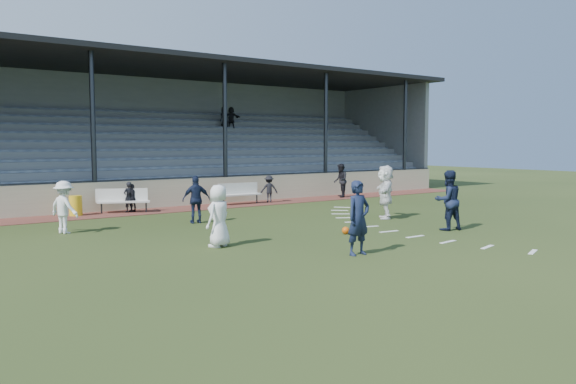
{
  "coord_description": "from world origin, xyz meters",
  "views": [
    {
      "loc": [
        -9.8,
        -11.14,
        2.77
      ],
      "look_at": [
        0.0,
        2.5,
        1.3
      ],
      "focal_mm": 35.0,
      "sensor_mm": 36.0,
      "label": 1
    }
  ],
  "objects_px": {
    "football": "(346,230)",
    "player_white_lead": "(219,216)",
    "bench_right": "(239,192)",
    "official": "(341,181)",
    "trash_bin": "(76,206)",
    "bench_left": "(123,198)",
    "player_navy_lead": "(358,218)"
  },
  "relations": [
    {
      "from": "player_white_lead",
      "to": "player_navy_lead",
      "type": "bearing_deg",
      "value": 101.33
    },
    {
      "from": "football",
      "to": "official",
      "type": "relative_size",
      "value": 0.13
    },
    {
      "from": "bench_right",
      "to": "official",
      "type": "height_order",
      "value": "official"
    },
    {
      "from": "football",
      "to": "official",
      "type": "bearing_deg",
      "value": 49.75
    },
    {
      "from": "bench_right",
      "to": "football",
      "type": "distance_m",
      "value": 9.2
    },
    {
      "from": "bench_left",
      "to": "bench_right",
      "type": "height_order",
      "value": "same"
    },
    {
      "from": "player_white_lead",
      "to": "player_navy_lead",
      "type": "relative_size",
      "value": 0.9
    },
    {
      "from": "bench_left",
      "to": "official",
      "type": "relative_size",
      "value": 1.17
    },
    {
      "from": "bench_right",
      "to": "football",
      "type": "xyz_separation_m",
      "value": [
        -1.61,
        -9.04,
        -0.47
      ]
    },
    {
      "from": "player_navy_lead",
      "to": "trash_bin",
      "type": "bearing_deg",
      "value": 105.94
    },
    {
      "from": "bench_left",
      "to": "official",
      "type": "height_order",
      "value": "official"
    },
    {
      "from": "bench_right",
      "to": "bench_left",
      "type": "bearing_deg",
      "value": -178.09
    },
    {
      "from": "football",
      "to": "player_navy_lead",
      "type": "bearing_deg",
      "value": -125.97
    },
    {
      "from": "bench_left",
      "to": "player_white_lead",
      "type": "distance_m",
      "value": 8.67
    },
    {
      "from": "bench_left",
      "to": "trash_bin",
      "type": "bearing_deg",
      "value": -159.56
    },
    {
      "from": "official",
      "to": "player_white_lead",
      "type": "bearing_deg",
      "value": -19.25
    },
    {
      "from": "trash_bin",
      "to": "player_white_lead",
      "type": "relative_size",
      "value": 0.46
    },
    {
      "from": "player_white_lead",
      "to": "trash_bin",
      "type": "bearing_deg",
      "value": -107.13
    },
    {
      "from": "bench_right",
      "to": "player_white_lead",
      "type": "xyz_separation_m",
      "value": [
        -5.75,
        -8.63,
        0.25
      ]
    },
    {
      "from": "bench_right",
      "to": "player_white_lead",
      "type": "distance_m",
      "value": 10.38
    },
    {
      "from": "bench_left",
      "to": "football",
      "type": "bearing_deg",
      "value": -43.98
    },
    {
      "from": "trash_bin",
      "to": "official",
      "type": "bearing_deg",
      "value": -1.89
    },
    {
      "from": "football",
      "to": "bench_right",
      "type": "bearing_deg",
      "value": 79.88
    },
    {
      "from": "player_navy_lead",
      "to": "bench_right",
      "type": "bearing_deg",
      "value": 72.08
    },
    {
      "from": "football",
      "to": "player_white_lead",
      "type": "bearing_deg",
      "value": 174.32
    },
    {
      "from": "trash_bin",
      "to": "player_navy_lead",
      "type": "xyz_separation_m",
      "value": [
        3.63,
        -11.75,
        0.53
      ]
    },
    {
      "from": "player_navy_lead",
      "to": "player_white_lead",
      "type": "bearing_deg",
      "value": 126.04
    },
    {
      "from": "bench_right",
      "to": "trash_bin",
      "type": "height_order",
      "value": "bench_right"
    },
    {
      "from": "player_white_lead",
      "to": "official",
      "type": "height_order",
      "value": "official"
    },
    {
      "from": "player_navy_lead",
      "to": "official",
      "type": "distance_m",
      "value": 14.64
    },
    {
      "from": "bench_left",
      "to": "football",
      "type": "relative_size",
      "value": 8.7
    },
    {
      "from": "player_white_lead",
      "to": "official",
      "type": "bearing_deg",
      "value": -170.12
    }
  ]
}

